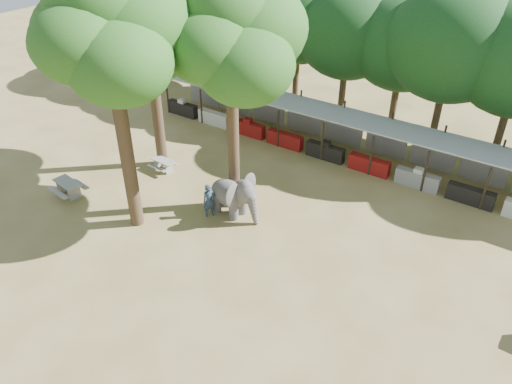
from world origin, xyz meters
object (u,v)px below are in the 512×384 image
Objects in this scene: yard_tree_back at (231,37)px; yard_tree_center at (109,31)px; elephant at (234,195)px; picnic_table_near at (68,187)px; handler at (209,201)px; picnic_table_far at (164,164)px; yard_tree_left at (147,20)px.

yard_tree_center is at bearing -126.86° from yard_tree_back.
elephant is at bearing -54.95° from yard_tree_back.
yard_tree_center is 6.50× the size of picnic_table_near.
yard_tree_center is 1.06× the size of yard_tree_back.
picnic_table_near is at bearing -151.92° from elephant.
handler reaches higher than picnic_table_near.
picnic_table_near reaches higher than picnic_table_far.
yard_tree_left is 5.92m from yard_tree_center.
yard_tree_center is 4.06× the size of elephant.
elephant is at bearing -16.11° from yard_tree_left.
handler is 1.23× the size of picnic_table_far.
picnic_table_near is at bearing 144.86° from handler.
elephant is 2.08× the size of picnic_table_far.
handler is (5.70, -2.71, -7.32)m from yard_tree_left.
yard_tree_back is 7.97× the size of picnic_table_far.
handler is at bearing 28.27° from picnic_table_near.
picnic_table_near is (-4.60, -0.49, -8.66)m from yard_tree_center.
yard_tree_back is 7.86m from handler.
picnic_table_far is at bearing 177.09° from yard_tree_back.
yard_tree_center is at bearing -58.23° from picnic_table_far.
elephant reaches higher than picnic_table_far.
picnic_table_near is 5.30m from picnic_table_far.
yard_tree_center is 6.88× the size of handler.
yard_tree_left is 5.95× the size of picnic_table_near.
elephant reaches higher than picnic_table_near.
yard_tree_back is 6.49× the size of handler.
yard_tree_center is (3.00, -5.00, 1.01)m from yard_tree_left.
picnic_table_far is (-4.96, 1.98, -0.44)m from handler.
elephant is (3.64, 3.08, -8.08)m from yard_tree_center.
yard_tree_center is 9.82m from picnic_table_near.
yard_tree_left is 7.83m from picnic_table_far.
yard_tree_left is 6.09m from yard_tree_back.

